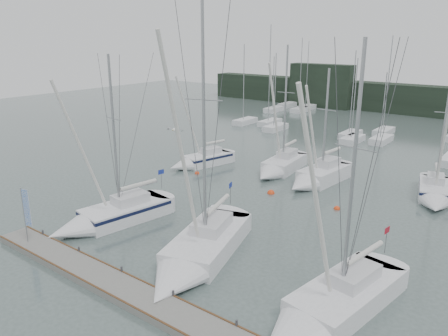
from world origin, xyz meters
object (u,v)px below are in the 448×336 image
Objects in this scene: sailboat_near_center at (193,259)px; buoy_b at (337,209)px; sailboat_mid_a at (198,161)px; sailboat_mid_d at (435,195)px; buoy_c at (197,174)px; sailboat_mid_b at (278,168)px; dock_banner at (26,210)px; sailboat_mid_c at (316,178)px; sailboat_near_left at (104,218)px; buoy_a at (271,193)px; sailboat_near_right at (323,313)px.

buoy_b is (3.14, 13.74, -0.58)m from sailboat_near_center.
sailboat_mid_a is 0.94× the size of sailboat_mid_d.
sailboat_mid_b is at bearing 37.63° from buoy_c.
buoy_c is 18.78m from dock_banner.
sailboat_mid_c is at bearing 132.19° from buoy_b.
buoy_a is (6.06, 13.07, -0.59)m from sailboat_near_left.
buoy_c is (-2.76, 13.50, -0.59)m from sailboat_near_left.
dock_banner is at bearing -106.52° from sailboat_mid_b.
sailboat_near_center is at bearing -79.38° from sailboat_mid_b.
sailboat_mid_b is 3.56× the size of dock_banner.
sailboat_near_center is at bearing -127.20° from sailboat_mid_d.
sailboat_near_left reaches higher than sailboat_mid_a.
dock_banner is at bearing -66.90° from sailboat_mid_a.
sailboat_near_center is 1.44× the size of sailboat_mid_a.
sailboat_mid_b reaches higher than sailboat_mid_c.
sailboat_mid_c is at bearing 74.79° from sailboat_near_left.
sailboat_near_center is 18.16m from sailboat_mid_c.
sailboat_mid_b reaches higher than buoy_c.
sailboat_mid_b is at bearing 89.60° from sailboat_near_center.
buoy_b is 0.14× the size of dock_banner.
sailboat_near_left is at bearing -132.62° from buoy_b.
sailboat_near_right reaches higher than sailboat_mid_a.
buoy_c is (-10.87, -4.06, -0.62)m from sailboat_mid_c.
buoy_b is (-5.23, 13.95, -0.55)m from sailboat_near_right.
sailboat_mid_b is 4.57m from sailboat_mid_c.
sailboat_near_left is 5.53m from dock_banner.
sailboat_mid_b reaches higher than dock_banner.
buoy_c is at bearing 78.86° from dock_banner.
sailboat_mid_c is 21.81× the size of buoy_b.
buoy_a is at bearing -108.24° from sailboat_mid_c.
buoy_b is at bearing -41.53° from sailboat_mid_c.
sailboat_near_right is 29.79× the size of buoy_c.
sailboat_near_right is 20.45m from sailboat_mid_d.
sailboat_mid_b is 14.27m from sailboat_mid_d.
sailboat_mid_d reaches higher than buoy_b.
sailboat_near_right is (17.33, -0.80, -0.03)m from sailboat_near_left.
sailboat_mid_b is 10.00m from buoy_b.
sailboat_near_left is 8.98m from sailboat_near_center.
sailboat_mid_d is 13.50m from buoy_a.
sailboat_mid_c reaches higher than buoy_c.
sailboat_mid_a is 24.06× the size of buoy_c.
sailboat_mid_c is at bearing 51.60° from dock_banner.
sailboat_near_center is 1.16× the size of sailboat_near_right.
sailboat_near_center is 31.96× the size of buoy_b.
buoy_c is at bearing -147.43° from sailboat_mid_b.
sailboat_near_right is 17.88m from buoy_a.
sailboat_near_center is 4.46× the size of dock_banner.
sailboat_mid_a is 10.68m from buoy_a.
buoy_a is 0.17× the size of dock_banner.
buoy_b is (4.00, -4.41, -0.62)m from sailboat_mid_c.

